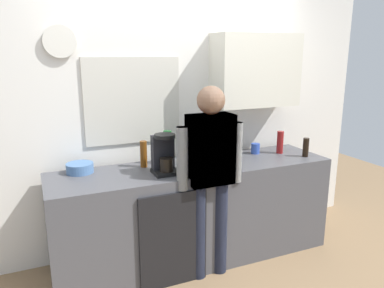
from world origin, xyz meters
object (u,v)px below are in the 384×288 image
Objects in this scene: bottle_dark_sauce at (306,147)px; bottle_amber_beer at (144,154)px; bottle_red_vinegar at (280,142)px; bottle_green_wine at (168,147)px; potted_plant at (218,146)px; cup_blue_mug at (255,149)px; person_guest at (210,168)px; cup_white_mug at (216,165)px; person_at_sink at (210,168)px; mixing_bowl at (80,168)px; coffee_maker at (164,155)px.

bottle_dark_sauce is 1.53m from bottle_amber_beer.
bottle_green_wine is at bearing 174.93° from bottle_red_vinegar.
bottle_amber_beer is 0.70m from potted_plant.
bottle_green_wine is 1.30× the size of bottle_amber_beer.
bottle_green_wine is at bearing 173.61° from potted_plant.
bottle_green_wine is at bearing 166.84° from bottle_dark_sauce.
potted_plant reaches higher than cup_blue_mug.
bottle_amber_beer is at bearing 179.59° from cup_blue_mug.
person_guest reaches higher than bottle_amber_beer.
cup_white_mug is 0.06× the size of person_guest.
person_at_sink is (-0.11, -0.11, 0.02)m from cup_white_mug.
potted_plant reaches higher than mixing_bowl.
potted_plant is 0.14× the size of person_at_sink.
mixing_bowl is at bearing 156.28° from person_at_sink.
bottle_amber_beer is 0.61m from person_guest.
mixing_bowl is 0.14× the size of person_guest.
potted_plant is at bearing -4.69° from mixing_bowl.
mixing_bowl is at bearing 176.39° from bottle_green_wine.
bottle_dark_sauce is 1.89× the size of cup_white_mug.
bottle_green_wine is 0.19× the size of person_guest.
bottle_dark_sauce is 0.85m from potted_plant.
person_guest is at bearing -148.24° from cup_blue_mug.
bottle_green_wine is at bearing -3.61° from mixing_bowl.
mixing_bowl is at bearing 177.80° from cup_blue_mug.
potted_plant is at bearing 60.38° from cup_white_mug.
coffee_maker is 0.39m from person_guest.
coffee_maker is 1.43× the size of potted_plant.
mixing_bowl is (-0.64, 0.28, -0.11)m from coffee_maker.
bottle_red_vinegar reaches higher than mixing_bowl.
bottle_amber_beer is at bearing 176.11° from bottle_red_vinegar.
cup_white_mug is at bearing -122.12° from person_guest.
coffee_maker is at bearing -174.12° from bottle_red_vinegar.
person_at_sink is (0.95, -0.50, 0.03)m from mixing_bowl.
bottle_dark_sauce is 0.47m from cup_blue_mug.
bottle_red_vinegar is at bearing 16.58° from cup_white_mug.
coffee_maker reaches higher than bottle_dark_sauce.
cup_white_mug reaches higher than mixing_bowl.
coffee_maker reaches higher than cup_white_mug.
cup_blue_mug is at bearing 159.67° from bottle_red_vinegar.
bottle_green_wine is 3.16× the size of cup_white_mug.
potted_plant is at bearing -175.13° from cup_blue_mug.
coffee_maker is at bearing -116.35° from bottle_green_wine.
mixing_bowl is 0.96× the size of potted_plant.
mixing_bowl is (-1.66, 0.06, -0.01)m from cup_blue_mug.
potted_plant is 0.49m from person_at_sink.
potted_plant is (0.47, -0.05, -0.02)m from bottle_green_wine.
potted_plant is 0.49m from person_guest.
coffee_maker reaches higher than bottle_amber_beer.
cup_blue_mug reaches higher than cup_white_mug.
cup_white_mug is at bearing -151.12° from cup_blue_mug.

